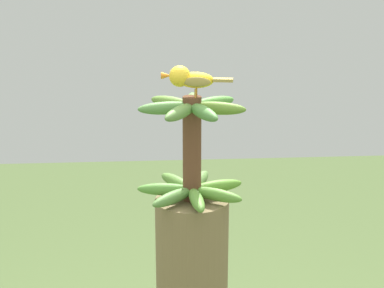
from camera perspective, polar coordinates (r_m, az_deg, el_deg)
name	(u,v)px	position (r m, az deg, el deg)	size (l,w,h in m)	color
banana_bunch	(192,149)	(1.73, 0.00, -0.44)	(0.30, 0.30, 0.29)	brown
perched_bird	(189,78)	(1.68, -0.26, 5.80)	(0.19, 0.07, 0.08)	#C68933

